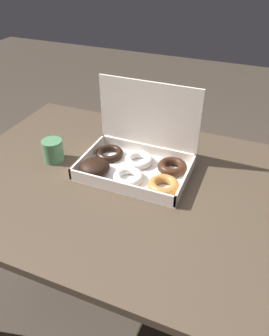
% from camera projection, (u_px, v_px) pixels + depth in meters
% --- Properties ---
extents(ground_plane, '(8.00, 8.00, 0.00)m').
position_uv_depth(ground_plane, '(121.00, 300.00, 1.64)').
color(ground_plane, '#42382D').
extents(dining_table, '(1.22, 0.92, 0.77)m').
position_uv_depth(dining_table, '(117.00, 199.00, 1.25)').
color(dining_table, '#4C3D2D').
rests_on(dining_table, ground_plane).
extents(donut_box, '(0.40, 0.28, 0.30)m').
position_uv_depth(donut_box, '(135.00, 158.00, 1.21)').
color(donut_box, white).
rests_on(donut_box, dining_table).
extents(coffee_mug, '(0.08, 0.08, 0.09)m').
position_uv_depth(coffee_mug, '(53.00, 150.00, 1.26)').
color(coffee_mug, '#4C8456').
rests_on(coffee_mug, dining_table).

